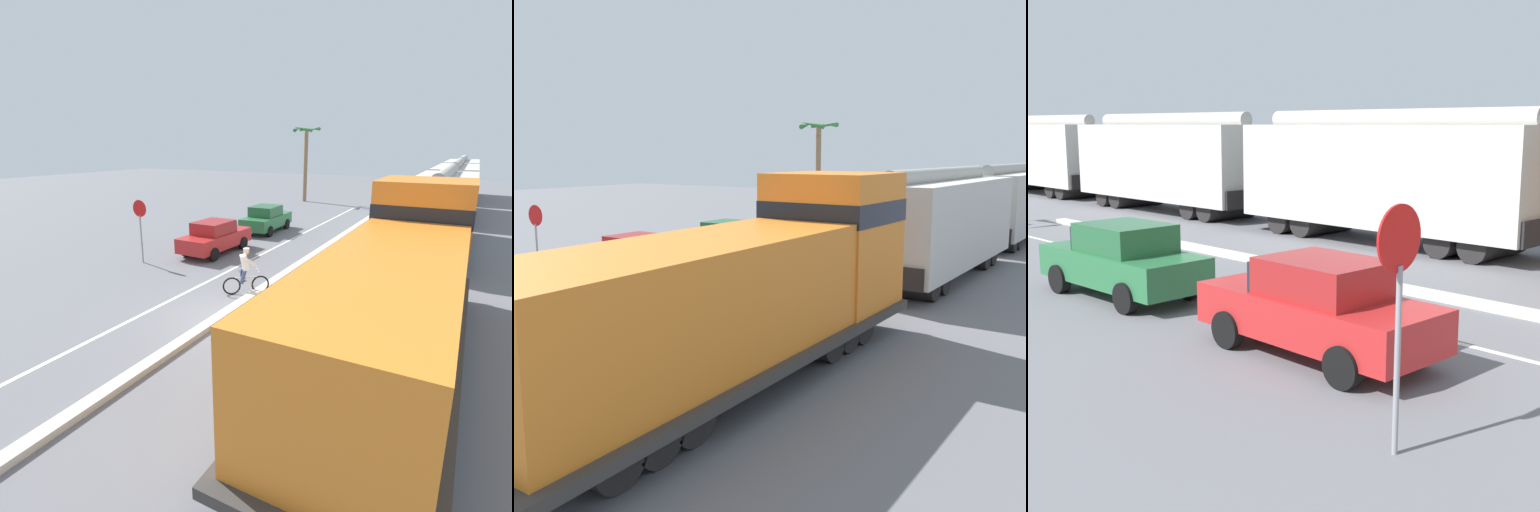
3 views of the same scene
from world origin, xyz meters
TOP-DOWN VIEW (x-y plane):
  - ground_plane at (0.00, 0.00)m, footprint 120.00×120.00m
  - median_curb at (0.00, 6.00)m, footprint 0.36×36.00m
  - lane_stripe at (-2.40, 6.00)m, footprint 0.14×36.00m
  - locomotive at (5.15, 0.20)m, footprint 3.10×11.61m
  - hopper_car_lead at (5.15, 12.36)m, footprint 2.90×10.60m
  - hopper_car_middle at (5.15, 23.96)m, footprint 2.90×10.60m
  - parked_car_red at (-4.61, 6.23)m, footprint 1.90×4.23m
  - parked_car_green at (-4.66, 11.98)m, footprint 1.93×4.25m
  - cyclist at (-0.41, 1.98)m, footprint 1.37×1.12m
  - stop_sign at (-6.57, 3.22)m, footprint 0.76×0.08m
  - palm_tree_near at (-7.73, 26.00)m, footprint 2.29×2.23m

SIDE VIEW (x-z plane):
  - ground_plane at x=0.00m, z-range 0.00..0.00m
  - lane_stripe at x=-2.40m, z-range 0.00..0.01m
  - median_curb at x=0.00m, z-range 0.00..0.16m
  - parked_car_red at x=-4.61m, z-range 0.01..1.63m
  - parked_car_green at x=-4.66m, z-range 0.01..1.63m
  - cyclist at x=-0.41m, z-range -0.04..1.67m
  - locomotive at x=5.15m, z-range -0.30..3.90m
  - stop_sign at x=-6.57m, z-range 0.58..3.46m
  - hopper_car_lead at x=5.15m, z-range -0.01..4.17m
  - hopper_car_middle at x=5.15m, z-range -0.01..4.17m
  - palm_tree_near at x=-7.73m, z-range 1.36..8.29m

